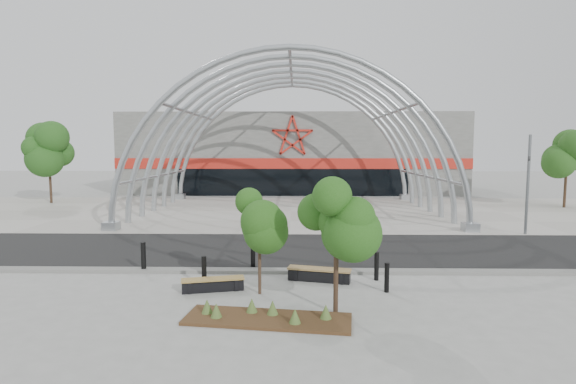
% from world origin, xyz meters
% --- Properties ---
extents(ground, '(140.00, 140.00, 0.00)m').
position_xyz_m(ground, '(0.00, 0.00, 0.00)').
color(ground, gray).
rests_on(ground, ground).
extents(road, '(140.00, 7.00, 0.02)m').
position_xyz_m(road, '(0.00, 3.50, 0.01)').
color(road, black).
rests_on(road, ground).
extents(forecourt, '(60.00, 17.00, 0.04)m').
position_xyz_m(forecourt, '(0.00, 15.50, 0.02)').
color(forecourt, '#A6A197').
rests_on(forecourt, ground).
extents(kerb, '(60.00, 0.50, 0.12)m').
position_xyz_m(kerb, '(0.00, -0.25, 0.06)').
color(kerb, slate).
rests_on(kerb, ground).
extents(arena_building, '(34.00, 15.24, 8.00)m').
position_xyz_m(arena_building, '(0.00, 33.45, 3.99)').
color(arena_building, slate).
rests_on(arena_building, ground).
extents(vault_canopy, '(20.80, 15.80, 20.36)m').
position_xyz_m(vault_canopy, '(0.00, 15.50, 0.02)').
color(vault_canopy, '#A5ABAF').
rests_on(vault_canopy, ground).
extents(planting_bed, '(4.64, 1.95, 0.48)m').
position_xyz_m(planting_bed, '(-0.44, -4.89, 0.11)').
color(planting_bed, '#3E2C19').
rests_on(planting_bed, ground).
extents(signal_pole, '(0.38, 0.74, 5.32)m').
position_xyz_m(signal_pole, '(12.63, 7.23, 2.78)').
color(signal_pole, slate).
rests_on(signal_pole, ground).
extents(street_tree_0, '(1.42, 1.42, 3.23)m').
position_xyz_m(street_tree_0, '(-0.77, -2.69, 2.32)').
color(street_tree_0, '#32231A').
rests_on(street_tree_0, ground).
extents(street_tree_1, '(1.71, 1.71, 4.05)m').
position_xyz_m(street_tree_1, '(1.50, -4.34, 2.91)').
color(street_tree_1, black).
rests_on(street_tree_1, ground).
extents(bench_0, '(2.07, 0.88, 0.42)m').
position_xyz_m(bench_0, '(-2.32, -2.44, 0.21)').
color(bench_0, black).
rests_on(bench_0, ground).
extents(bench_1, '(2.26, 0.97, 0.46)m').
position_xyz_m(bench_1, '(1.19, -1.30, 0.23)').
color(bench_1, black).
rests_on(bench_1, ground).
extents(bollard_0, '(0.18, 0.18, 1.13)m').
position_xyz_m(bollard_0, '(-5.35, -0.23, 0.56)').
color(bollard_0, black).
rests_on(bollard_0, ground).
extents(bollard_1, '(0.17, 0.17, 1.03)m').
position_xyz_m(bollard_1, '(-2.71, -1.96, 0.52)').
color(bollard_1, black).
rests_on(bollard_1, ground).
extents(bollard_2, '(0.18, 0.18, 1.09)m').
position_xyz_m(bollard_2, '(-1.30, 0.49, 0.55)').
color(bollard_2, black).
rests_on(bollard_2, ground).
extents(bollard_3, '(0.16, 0.16, 1.00)m').
position_xyz_m(bollard_3, '(3.22, -1.14, 0.50)').
color(bollard_3, black).
rests_on(bollard_3, ground).
extents(bollard_4, '(0.15, 0.15, 0.96)m').
position_xyz_m(bollard_4, '(3.31, -2.45, 0.48)').
color(bollard_4, black).
rests_on(bollard_4, ground).
extents(bg_tree_0, '(3.00, 3.00, 6.45)m').
position_xyz_m(bg_tree_0, '(-20.00, 20.00, 4.64)').
color(bg_tree_0, '#2F2016').
rests_on(bg_tree_0, ground).
extents(bg_tree_1, '(2.70, 2.70, 5.91)m').
position_xyz_m(bg_tree_1, '(21.00, 18.00, 4.25)').
color(bg_tree_1, black).
rests_on(bg_tree_1, ground).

